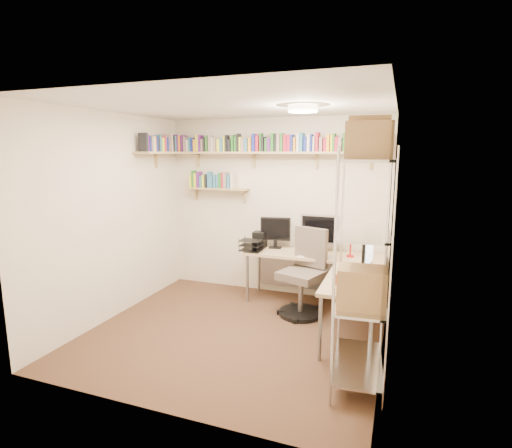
% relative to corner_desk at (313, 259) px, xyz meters
% --- Properties ---
extents(ground, '(3.20, 3.20, 0.00)m').
position_rel_corner_desk_xyz_m(ground, '(-0.69, -0.95, -0.69)').
color(ground, '#462E1E').
rests_on(ground, ground).
extents(room_shell, '(3.24, 3.04, 2.52)m').
position_rel_corner_desk_xyz_m(room_shell, '(-0.69, -0.95, 0.86)').
color(room_shell, beige).
rests_on(room_shell, ground).
extents(wall_shelves, '(3.12, 1.09, 0.80)m').
position_rel_corner_desk_xyz_m(wall_shelves, '(-1.10, 0.35, 1.33)').
color(wall_shelves, tan).
rests_on(wall_shelves, ground).
extents(corner_desk, '(1.87, 1.78, 1.21)m').
position_rel_corner_desk_xyz_m(corner_desk, '(0.00, 0.00, 0.00)').
color(corner_desk, tan).
rests_on(corner_desk, ground).
extents(office_chair, '(0.61, 0.62, 1.09)m').
position_rel_corner_desk_xyz_m(office_chair, '(-0.09, -0.14, -0.23)').
color(office_chair, black).
rests_on(office_chair, ground).
extents(wire_rack, '(0.51, 0.93, 2.32)m').
position_rel_corner_desk_xyz_m(wire_rack, '(0.73, -1.45, 0.78)').
color(wire_rack, silver).
rests_on(wire_rack, ground).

